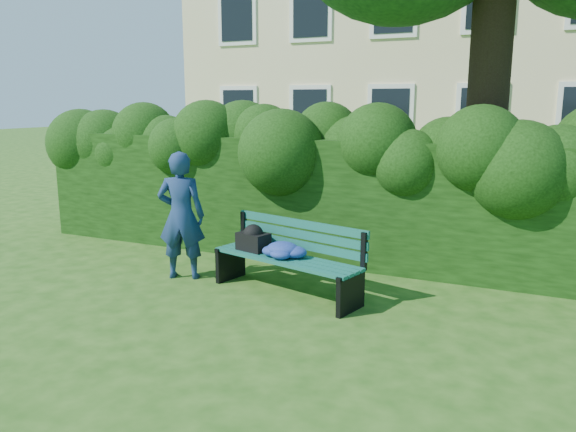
% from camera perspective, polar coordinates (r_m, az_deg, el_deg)
% --- Properties ---
extents(ground, '(80.00, 80.00, 0.00)m').
position_cam_1_polar(ground, '(6.61, -2.20, -9.05)').
color(ground, '#224E13').
rests_on(ground, ground).
extents(hedge, '(10.00, 1.00, 1.80)m').
position_cam_1_polar(hedge, '(8.34, 4.60, 1.67)').
color(hedge, black).
rests_on(hedge, ground).
extents(park_bench, '(2.06, 1.04, 0.89)m').
position_cam_1_polar(park_bench, '(6.92, -0.64, -3.76)').
color(park_bench, '#0F4E48').
rests_on(park_bench, ground).
extents(man_reading, '(0.72, 0.60, 1.70)m').
position_cam_1_polar(man_reading, '(7.53, -10.79, 0.04)').
color(man_reading, navy).
rests_on(man_reading, ground).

